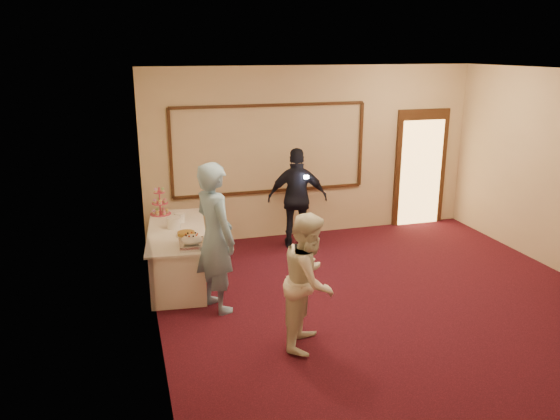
% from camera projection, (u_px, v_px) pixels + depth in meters
% --- Properties ---
extents(floor, '(7.00, 7.00, 0.00)m').
position_uv_depth(floor, '(404.00, 318.00, 6.90)').
color(floor, black).
rests_on(floor, ground).
extents(room_walls, '(6.04, 7.04, 3.02)m').
position_uv_depth(room_walls, '(415.00, 161.00, 6.32)').
color(room_walls, beige).
rests_on(room_walls, floor).
extents(wall_molding, '(3.45, 0.04, 1.55)m').
position_uv_depth(wall_molding, '(270.00, 149.00, 9.42)').
color(wall_molding, '#361A10').
rests_on(wall_molding, room_walls).
extents(doorway, '(1.05, 0.07, 2.20)m').
position_uv_depth(doorway, '(420.00, 169.00, 10.35)').
color(doorway, '#361A10').
rests_on(doorway, floor).
extents(buffet_table, '(1.02, 2.16, 0.77)m').
position_uv_depth(buffet_table, '(178.00, 254.00, 7.95)').
color(buffet_table, white).
rests_on(buffet_table, floor).
extents(pavlova_tray, '(0.35, 0.48, 0.17)m').
position_uv_depth(pavlova_tray, '(192.00, 241.00, 7.15)').
color(pavlova_tray, silver).
rests_on(pavlova_tray, buffet_table).
extents(cupcake_stand, '(0.33, 0.33, 0.48)m').
position_uv_depth(cupcake_stand, '(160.00, 204.00, 8.52)').
color(cupcake_stand, '#C74160').
rests_on(cupcake_stand, buffet_table).
extents(plate_stack_a, '(0.20, 0.20, 0.17)m').
position_uv_depth(plate_stack_a, '(174.00, 223.00, 7.87)').
color(plate_stack_a, white).
rests_on(plate_stack_a, buffet_table).
extents(plate_stack_b, '(0.18, 0.18, 0.15)m').
position_uv_depth(plate_stack_b, '(179.00, 217.00, 8.16)').
color(plate_stack_b, white).
rests_on(plate_stack_b, buffet_table).
extents(tart, '(0.28, 0.28, 0.06)m').
position_uv_depth(tart, '(186.00, 234.00, 7.57)').
color(tart, white).
rests_on(tart, buffet_table).
extents(man, '(0.69, 0.83, 1.95)m').
position_uv_depth(man, '(215.00, 238.00, 6.90)').
color(man, '#75A1C7').
rests_on(man, floor).
extents(woman, '(0.90, 0.96, 1.57)m').
position_uv_depth(woman, '(309.00, 280.00, 6.10)').
color(woman, white).
rests_on(woman, floor).
extents(guest, '(1.07, 0.66, 1.70)m').
position_uv_depth(guest, '(297.00, 198.00, 9.16)').
color(guest, black).
rests_on(guest, floor).
extents(camera_flash, '(0.08, 0.05, 0.05)m').
position_uv_depth(camera_flash, '(306.00, 177.00, 8.83)').
color(camera_flash, white).
rests_on(camera_flash, guest).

